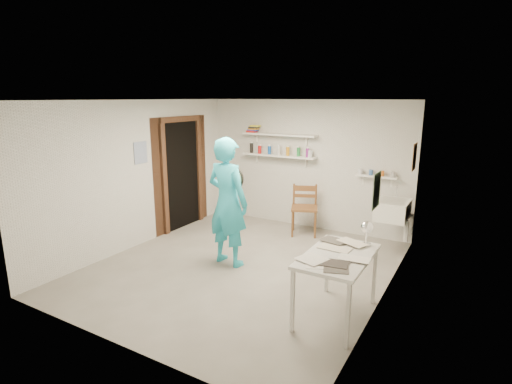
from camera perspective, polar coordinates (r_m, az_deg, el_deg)
The scene contains 27 objects.
floor at distance 6.00m, azimuth -1.94°, elevation -10.67°, with size 4.00×4.50×0.02m, color slate.
ceiling at distance 5.48m, azimuth -2.15°, elevation 13.10°, with size 4.00×4.50×0.02m, color silver.
wall_back at distance 7.59m, azimuth 7.05°, elevation 3.92°, with size 4.00×0.02×2.40m, color silver.
wall_front at distance 3.96m, azimuth -19.72°, elevation -5.61°, with size 4.00×0.02×2.40m, color silver.
wall_left at distance 6.88m, azimuth -16.40°, elevation 2.49°, with size 0.02×4.50×2.40m, color silver.
wall_right at distance 4.89m, azimuth 18.37°, elevation -1.96°, with size 0.02×4.50×2.40m, color silver.
doorway_recess at distance 7.65m, azimuth -10.54°, elevation 2.34°, with size 0.02×0.90×2.00m, color black.
corridor_box at distance 8.11m, azimuth -14.38°, elevation 3.13°, with size 1.40×1.50×2.10m, color brown.
door_lintel at distance 7.51m, azimuth -10.76°, elevation 10.21°, with size 0.06×1.05×0.10m, color brown.
door_jamb_near at distance 7.27m, azimuth -12.96°, elevation 1.65°, with size 0.06×0.10×2.00m, color brown.
door_jamb_far at distance 8.02m, azimuth -8.12°, elevation 2.93°, with size 0.06×0.10×2.00m, color brown.
shelf_lower at distance 7.66m, azimuth 3.25°, elevation 5.22°, with size 1.50×0.22×0.03m, color white.
shelf_upper at distance 7.62m, azimuth 3.29°, elevation 8.20°, with size 1.50×0.22×0.03m, color white.
ledge_shelf at distance 7.11m, azimuth 16.80°, elevation 2.15°, with size 0.70×0.14×0.03m, color white.
poster_left at distance 6.84m, azimuth -16.16°, elevation 5.42°, with size 0.01×0.28×0.36m, color #334C7F.
poster_right_a at distance 6.57m, azimuth 21.71°, elevation 4.69°, with size 0.01×0.34×0.42m, color #995933.
poster_right_b at distance 4.30m, azimuth 16.85°, elevation 0.23°, with size 0.01×0.30×0.38m, color #3F724C.
belfast_sink at distance 6.68m, azimuth 18.94°, elevation -2.42°, with size 0.48×0.60×0.30m, color white.
man at distance 5.83m, azimuth -4.07°, elevation -1.45°, with size 0.69×0.45×1.89m, color #29B8D0.
wall_clock at distance 5.95m, azimuth -3.16°, elevation 1.99°, with size 0.34×0.34×0.04m, color beige.
wooden_chair at distance 7.23m, azimuth 6.93°, elevation -2.29°, with size 0.46×0.44×0.99m, color brown.
work_table at distance 4.68m, azimuth 11.40°, elevation -13.01°, with size 0.67×1.12×0.75m, color silver.
desk_lamp at distance 4.82m, azimuth 15.56°, elevation -4.84°, with size 0.14×0.14×0.14m, color white.
spray_cans at distance 7.65m, azimuth 3.26°, elevation 5.96°, with size 1.26×0.06×0.17m.
book_stack at distance 7.88m, azimuth -0.39°, elevation 9.01°, with size 0.26×0.14×0.14m.
ledge_pots at distance 7.10m, azimuth 16.83°, elevation 2.62°, with size 0.48×0.07×0.09m.
papers at distance 4.52m, azimuth 11.63°, elevation -8.56°, with size 0.30×0.22×0.03m.
Camera 1 is at (2.91, -4.64, 2.44)m, focal length 28.00 mm.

